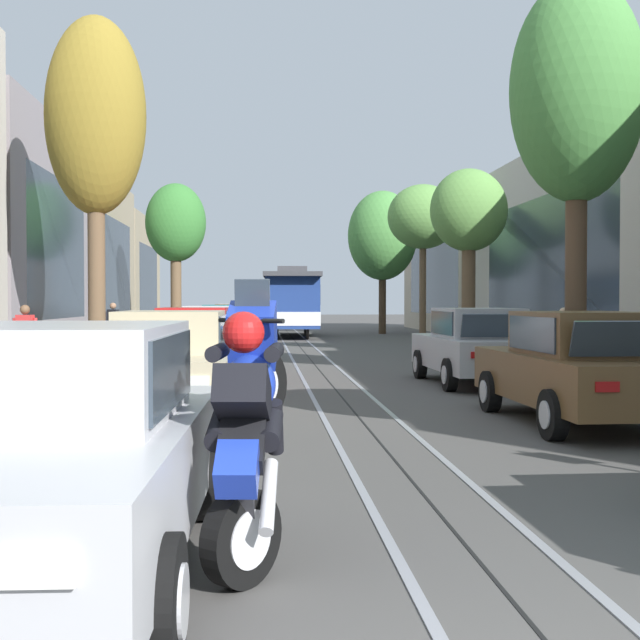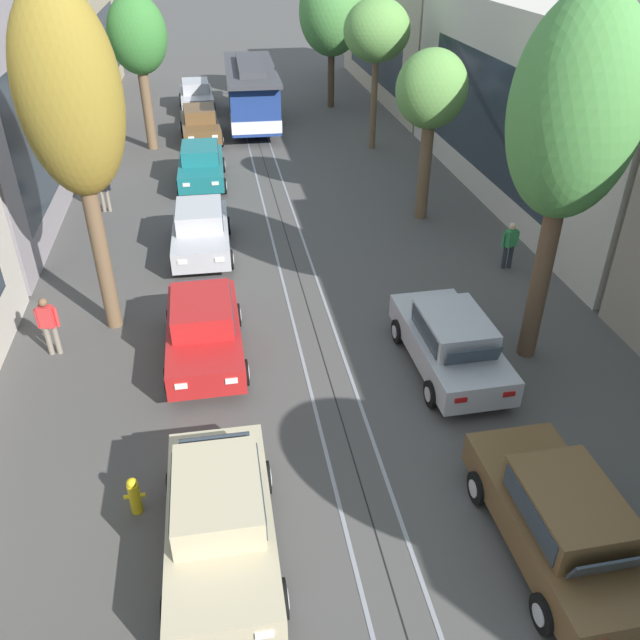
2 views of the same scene
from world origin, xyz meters
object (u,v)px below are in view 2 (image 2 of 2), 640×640
(street_tree_kerb_right_fourth, at_px, (377,32))
(pedestrian_on_right_pavement, at_px, (103,188))
(street_tree_kerb_left_second, at_px, (70,100))
(parked_car_red_mid_left, at_px, (204,329))
(parked_car_brown_second_right, at_px, (561,520))
(parked_car_teal_fifth_left, at_px, (201,165))
(pedestrian_on_left_pavement, at_px, (510,243))
(street_tree_kerb_right_mid, at_px, (431,94))
(parked_car_brown_sixth_left, at_px, (200,124))
(parked_car_silver_fourth_left, at_px, (201,230))
(street_tree_kerb_right_far, at_px, (332,12))
(street_tree_kerb_right_second, at_px, (575,114))
(parked_car_silver_mid_right, at_px, (450,341))
(fire_hydrant, at_px, (134,495))
(parked_car_silver_far_left, at_px, (196,95))
(parked_car_beige_second_left, at_px, (220,519))
(pedestrian_crossing_far, at_px, (48,323))
(cable_car_trolley, at_px, (252,94))
(street_tree_kerb_left_mid, at_px, (138,37))

(street_tree_kerb_right_fourth, xyz_separation_m, pedestrian_on_right_pavement, (-11.91, -6.08, -4.31))
(street_tree_kerb_left_second, bearing_deg, parked_car_red_mid_left, -37.46)
(parked_car_brown_second_right, relative_size, street_tree_kerb_right_fourth, 0.66)
(parked_car_teal_fifth_left, bearing_deg, parked_car_red_mid_left, -90.46)
(street_tree_kerb_left_second, relative_size, pedestrian_on_left_pavement, 5.53)
(street_tree_kerb_right_mid, height_order, street_tree_kerb_right_fourth, street_tree_kerb_right_fourth)
(parked_car_brown_sixth_left, bearing_deg, street_tree_kerb_right_fourth, -18.78)
(parked_car_silver_fourth_left, height_order, street_tree_kerb_right_far, street_tree_kerb_right_far)
(street_tree_kerb_right_second, bearing_deg, street_tree_kerb_right_mid, 90.13)
(parked_car_silver_mid_right, bearing_deg, parked_car_brown_sixth_left, 105.60)
(parked_car_silver_mid_right, distance_m, fire_hydrant, 8.09)
(parked_car_silver_far_left, xyz_separation_m, parked_car_brown_second_right, (5.96, -32.55, 0.00))
(street_tree_kerb_right_far, bearing_deg, parked_car_silver_mid_right, -94.13)
(parked_car_silver_far_left, xyz_separation_m, street_tree_kerb_right_second, (8.16, -26.70, 5.28))
(parked_car_beige_second_left, bearing_deg, pedestrian_crossing_far, 120.37)
(parked_car_red_mid_left, xyz_separation_m, street_tree_kerb_right_second, (8.16, -1.30, 5.28))
(street_tree_kerb_left_second, height_order, street_tree_kerb_right_fourth, street_tree_kerb_left_second)
(street_tree_kerb_right_fourth, bearing_deg, fire_hydrant, -114.54)
(parked_car_silver_fourth_left, bearing_deg, parked_car_red_mid_left, -90.03)
(pedestrian_crossing_far, bearing_deg, street_tree_kerb_left_second, 40.20)
(parked_car_silver_far_left, height_order, street_tree_kerb_right_mid, street_tree_kerb_right_mid)
(street_tree_kerb_right_fourth, relative_size, pedestrian_on_right_pavement, 4.00)
(parked_car_red_mid_left, distance_m, pedestrian_on_left_pavement, 10.16)
(parked_car_silver_fourth_left, height_order, street_tree_kerb_right_second, street_tree_kerb_right_second)
(parked_car_silver_fourth_left, distance_m, street_tree_kerb_right_mid, 9.08)
(parked_car_teal_fifth_left, relative_size, parked_car_silver_far_left, 1.00)
(cable_car_trolley, height_order, fire_hydrant, cable_car_trolley)
(street_tree_kerb_left_second, bearing_deg, street_tree_kerb_right_fourth, 53.25)
(parked_car_silver_mid_right, distance_m, pedestrian_crossing_far, 10.05)
(pedestrian_on_left_pavement, height_order, pedestrian_crossing_far, pedestrian_crossing_far)
(pedestrian_on_right_pavement, bearing_deg, parked_car_brown_second_right, -61.36)
(street_tree_kerb_left_mid, distance_m, street_tree_kerb_right_second, 22.02)
(parked_car_brown_sixth_left, bearing_deg, street_tree_kerb_right_far, 35.42)
(parked_car_beige_second_left, distance_m, street_tree_kerb_right_fourth, 24.35)
(street_tree_kerb_right_mid, height_order, pedestrian_crossing_far, street_tree_kerb_right_mid)
(parked_car_beige_second_left, relative_size, parked_car_silver_fourth_left, 1.00)
(parked_car_brown_sixth_left, relative_size, street_tree_kerb_left_mid, 0.64)
(cable_car_trolley, distance_m, fire_hydrant, 26.54)
(street_tree_kerb_left_second, distance_m, street_tree_kerb_right_fourth, 18.09)
(parked_car_brown_sixth_left, distance_m, parked_car_silver_far_left, 6.25)
(street_tree_kerb_right_mid, bearing_deg, street_tree_kerb_left_mid, 135.05)
(parked_car_red_mid_left, distance_m, pedestrian_on_right_pavement, 10.89)
(cable_car_trolley, bearing_deg, parked_car_red_mid_left, -97.91)
(street_tree_kerb_right_far, bearing_deg, fire_hydrant, -107.32)
(street_tree_kerb_right_second, xyz_separation_m, pedestrian_on_right_pavement, (-11.72, 11.59, -5.14))
(parked_car_silver_far_left, bearing_deg, parked_car_red_mid_left, -89.99)
(pedestrian_on_left_pavement, bearing_deg, pedestrian_crossing_far, -169.21)
(parked_car_silver_far_left, height_order, fire_hydrant, parked_car_silver_far_left)
(parked_car_beige_second_left, distance_m, street_tree_kerb_right_far, 31.99)
(parked_car_brown_second_right, relative_size, fire_hydrant, 5.22)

